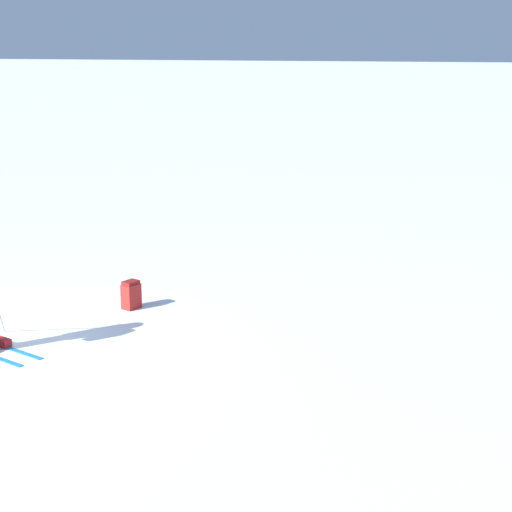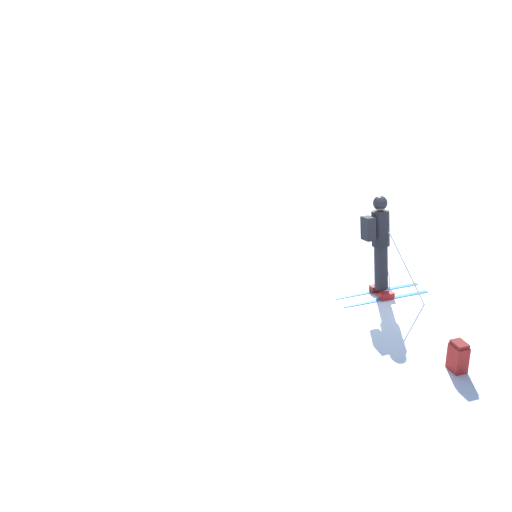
# 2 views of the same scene
# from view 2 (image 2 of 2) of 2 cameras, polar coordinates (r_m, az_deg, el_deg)

# --- Properties ---
(ground_plane) EXTENTS (300.00, 300.00, 0.00)m
(ground_plane) POSITION_cam_2_polar(r_m,az_deg,el_deg) (13.88, 10.14, -3.15)
(ground_plane) COLOR white
(skier) EXTENTS (1.38, 1.84, 1.94)m
(skier) POSITION_cam_2_polar(r_m,az_deg,el_deg) (13.59, 9.85, 1.30)
(skier) COLOR #1E7AC6
(skier) RESTS_ON ground
(spare_backpack) EXTENTS (0.36, 0.32, 0.50)m
(spare_backpack) POSITION_cam_2_polar(r_m,az_deg,el_deg) (11.71, 15.86, -7.75)
(spare_backpack) COLOR #AD231E
(spare_backpack) RESTS_ON ground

